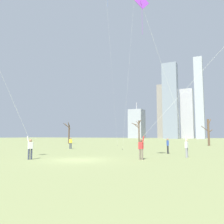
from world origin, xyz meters
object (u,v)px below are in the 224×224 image
Objects in this scene: distant_kite_low_near_trees_blue at (107,9)px; bare_tree_rightmost at (69,133)px; kite_flyer_far_back_yellow at (152,135)px; bystander_watching_nearby at (71,143)px; kite_flyer_midfield_right_teal at (23,130)px; bare_tree_far_right_edge at (209,132)px; kite_flyer_foreground_right_purple at (175,111)px; bare_tree_leftmost at (139,130)px; bystander_far_off_by_trees at (168,145)px.

distant_kite_low_near_trees_blue is 5.57× the size of bare_tree_rightmost.
kite_flyer_far_back_yellow reaches higher than bystander_watching_nearby.
bare_tree_far_right_edge is at bearing 71.64° from kite_flyer_midfield_right_teal.
kite_flyer_foreground_right_purple is 28.26m from bare_tree_far_right_edge.
bare_tree_far_right_edge is (2.38, 30.23, 0.77)m from kite_flyer_far_back_yellow.
kite_flyer_far_back_yellow is 1.85× the size of bare_tree_leftmost.
bare_tree_rightmost is at bearing 149.36° from distant_kite_low_near_trees_blue.
bare_tree_far_right_edge is at bearing 48.98° from bystander_watching_nearby.
bare_tree_rightmost is (-28.57, 20.84, 1.74)m from bystander_far_off_by_trees.
kite_flyer_foreground_right_purple is 2.53× the size of bare_tree_far_right_edge.
kite_flyer_foreground_right_purple is 1.11× the size of kite_flyer_midfield_right_teal.
kite_flyer_midfield_right_teal is 14.72m from bystander_far_off_by_trees.
bare_tree_far_right_edge is at bearing 83.17° from bystander_far_off_by_trees.
distant_kite_low_near_trees_blue is at bearing 138.58° from bystander_far_off_by_trees.
bystander_watching_nearby is 26.64m from distant_kite_low_near_trees_blue.
bare_tree_rightmost is at bearing 135.86° from kite_flyer_far_back_yellow.
bare_tree_leftmost is (-13.04, 33.82, 1.23)m from kite_flyer_far_back_yellow.
kite_flyer_far_back_yellow is 6.36× the size of bystander_far_off_by_trees.
kite_flyer_midfield_right_teal is 7.39× the size of bystander_watching_nearby.
kite_flyer_foreground_right_purple is 40.10m from bare_tree_rightmost.
bystander_watching_nearby is 22.75m from bare_tree_rightmost.
bare_tree_far_right_edge is at bearing 88.21° from kite_flyer_foreground_right_purple.
kite_flyer_midfield_right_teal is 33.71m from distant_kite_low_near_trees_blue.
bare_tree_leftmost is at bearing 95.80° from kite_flyer_midfield_right_teal.
kite_flyer_midfield_right_teal is at bearing -153.87° from kite_flyer_far_back_yellow.
distant_kite_low_near_trees_blue is at bearing -93.37° from bare_tree_leftmost.
bare_tree_rightmost reaches higher than bystander_watching_nearby.
kite_flyer_far_back_yellow is 30.33m from bare_tree_far_right_edge.
bare_tree_far_right_edge is (11.52, 34.72, 0.34)m from kite_flyer_midfield_right_teal.
distant_kite_low_near_trees_blue is 5.18× the size of bare_tree_leftmost.
kite_flyer_foreground_right_purple is 1.28× the size of kite_flyer_far_back_yellow.
kite_flyer_foreground_right_purple reaches higher than bystander_far_off_by_trees.
kite_flyer_far_back_yellow is at bearing 26.13° from kite_flyer_midfield_right_teal.
bystander_far_off_by_trees is at bearing -41.42° from distant_kite_low_near_trees_blue.
bystander_watching_nearby is 26.79m from bare_tree_far_right_edge.
kite_flyer_far_back_yellow is (-1.50, -2.01, -2.06)m from kite_flyer_foreground_right_purple.
bare_tree_leftmost is at bearing 115.48° from bystander_far_off_by_trees.
bystander_watching_nearby is at bearing 169.18° from bystander_far_off_by_trees.
kite_flyer_midfield_right_teal reaches higher than bystander_watching_nearby.
distant_kite_low_near_trees_blue is (-13.53, 11.94, 25.00)m from bystander_far_off_by_trees.
distant_kite_low_near_trees_blue is 29.10m from bare_tree_rightmost.
bare_tree_leftmost reaches higher than bystander_far_off_by_trees.
kite_flyer_far_back_yellow is at bearing -44.14° from bare_tree_rightmost.
kite_flyer_midfield_right_teal reaches higher than bare_tree_leftmost.
kite_flyer_midfield_right_teal is at bearing -84.20° from bare_tree_leftmost.
kite_flyer_foreground_right_purple is 3.25m from kite_flyer_far_back_yellow.
bare_tree_leftmost is (-12.67, 26.58, 2.27)m from bystander_far_off_by_trees.
bystander_watching_nearby is at bearing -97.88° from distant_kite_low_near_trees_blue.
bare_tree_far_right_edge is (0.88, 28.22, -1.29)m from kite_flyer_foreground_right_purple.
kite_flyer_far_back_yellow is 0.86× the size of kite_flyer_midfield_right_teal.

